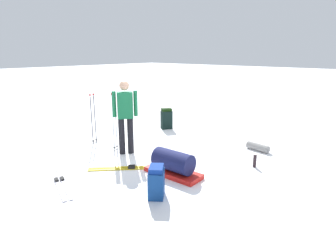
{
  "coord_description": "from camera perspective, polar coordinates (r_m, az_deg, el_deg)",
  "views": [
    {
      "loc": [
        4.65,
        4.11,
        2.32
      ],
      "look_at": [
        0.0,
        0.0,
        0.7
      ],
      "focal_mm": 30.58,
      "sensor_mm": 36.0,
      "label": 1
    }
  ],
  "objects": [
    {
      "name": "ski_pair_near",
      "position": [
        5.96,
        -7.25,
        -8.26
      ],
      "size": [
        1.39,
        1.32,
        0.05
      ],
      "color": "gold",
      "rests_on": "ground_plane"
    },
    {
      "name": "gear_sled",
      "position": [
        5.55,
        1.04,
        -7.57
      ],
      "size": [
        0.49,
        1.15,
        0.49
      ],
      "color": "red",
      "rests_on": "ground_plane"
    },
    {
      "name": "skier_standing",
      "position": [
        6.57,
        -8.51,
        2.47
      ],
      "size": [
        0.48,
        0.38,
        1.7
      ],
      "color": "black",
      "rests_on": "ground_plane"
    },
    {
      "name": "thermos_bottle",
      "position": [
        6.2,
        16.9,
        -6.72
      ],
      "size": [
        0.07,
        0.07,
        0.26
      ],
      "primitive_type": "cylinder",
      "color": "black",
      "rests_on": "ground_plane"
    },
    {
      "name": "ski_poles_planted_near",
      "position": [
        6.94,
        -10.64,
        1.45
      ],
      "size": [
        0.18,
        0.1,
        1.39
      ],
      "color": "#A9AFBA",
      "rests_on": "ground_plane"
    },
    {
      "name": "backpack_bright",
      "position": [
        8.81,
        -0.3,
        1.44
      ],
      "size": [
        0.4,
        0.37,
        0.64
      ],
      "color": "black",
      "rests_on": "ground_plane"
    },
    {
      "name": "sleeping_mat_rolled",
      "position": [
        7.23,
        17.46,
        -4.04
      ],
      "size": [
        0.26,
        0.57,
        0.18
      ],
      "primitive_type": "cylinder",
      "rotation": [
        0.0,
        1.57,
        4.56
      ],
      "color": "gray",
      "rests_on": "ground_plane"
    },
    {
      "name": "ground_plane",
      "position": [
        6.63,
        0.0,
        -5.87
      ],
      "size": [
        80.0,
        80.0,
        0.0
      ],
      "primitive_type": "plane",
      "color": "white"
    },
    {
      "name": "backpack_large_dark",
      "position": [
        4.75,
        -2.33,
        -11.08
      ],
      "size": [
        0.42,
        0.4,
        0.53
      ],
      "color": "navy",
      "rests_on": "ground_plane"
    },
    {
      "name": "ski_poles_planted_far",
      "position": [
        7.6,
        -14.71,
        1.97
      ],
      "size": [
        0.2,
        0.11,
        1.29
      ],
      "color": "black",
      "rests_on": "ground_plane"
    },
    {
      "name": "ski_pair_far",
      "position": [
        5.75,
        -20.83,
        -10.04
      ],
      "size": [
        0.74,
        1.69,
        0.05
      ],
      "color": "silver",
      "rests_on": "ground_plane"
    }
  ]
}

